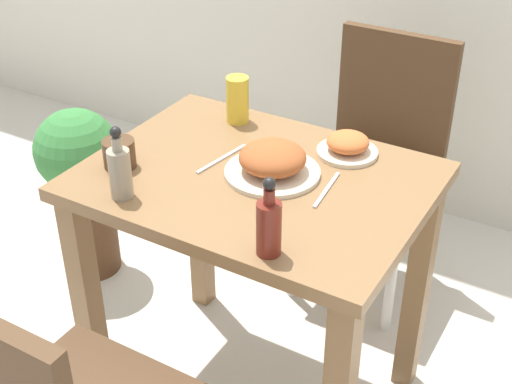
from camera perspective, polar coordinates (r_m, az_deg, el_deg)
name	(u,v)px	position (r m, az deg, el deg)	size (l,w,h in m)	color
dining_table	(256,225)	(1.86, 0.00, -2.64)	(0.85, 0.64, 0.76)	olive
chair_far	(378,153)	(2.45, 9.72, 3.09)	(0.42, 0.42, 0.89)	#4C331E
food_plate	(272,161)	(1.76, 1.33, 2.46)	(0.24, 0.24, 0.08)	beige
side_plate	(348,145)	(1.87, 7.34, 3.72)	(0.16, 0.16, 0.06)	beige
drink_cup	(119,154)	(1.83, -10.89, 3.04)	(0.08, 0.08, 0.07)	#4C331E
juice_glass	(237,100)	(2.01, -1.49, 7.40)	(0.06, 0.06, 0.13)	gold
sauce_bottle	(269,225)	(1.47, 1.04, -2.65)	(0.05, 0.05, 0.18)	maroon
condiment_bottle	(120,170)	(1.68, -10.84, 1.71)	(0.05, 0.05, 0.18)	gray
fork_utensil	(222,159)	(1.84, -2.76, 2.68)	(0.04, 0.19, 0.00)	silver
spoon_utensil	(327,190)	(1.72, 5.68, 0.19)	(0.03, 0.17, 0.00)	silver
potted_plant_left	(81,179)	(2.57, -13.85, 1.00)	(0.29, 0.29, 0.64)	#51331E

